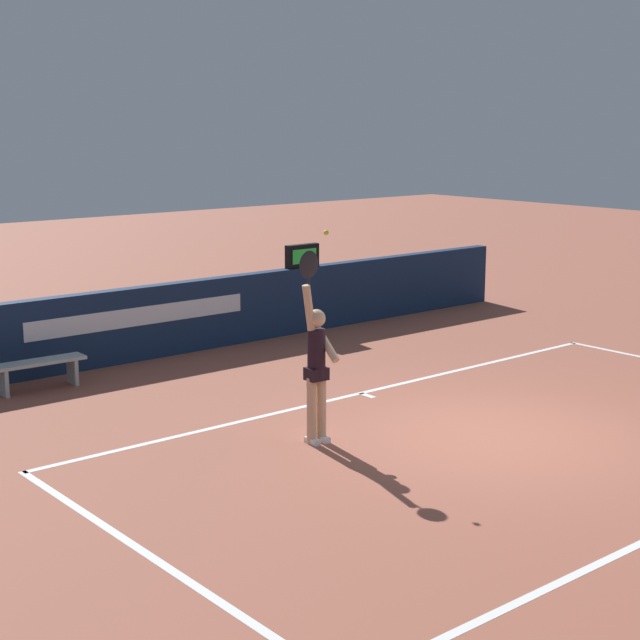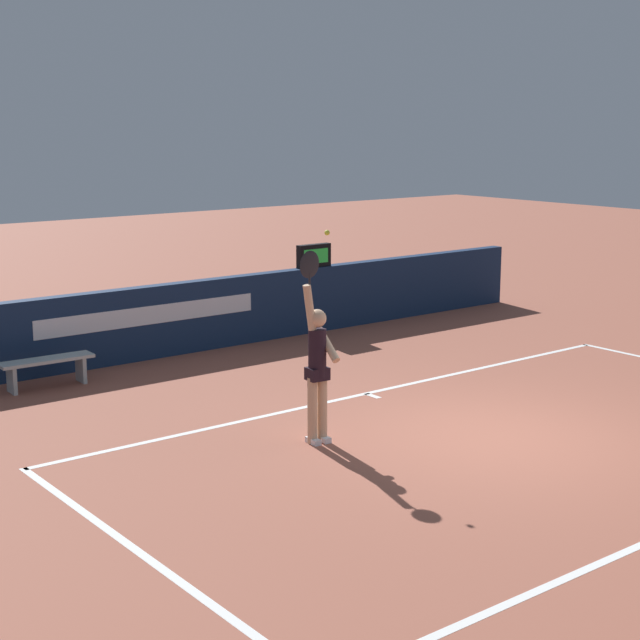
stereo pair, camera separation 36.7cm
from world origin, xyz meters
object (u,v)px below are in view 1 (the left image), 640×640
at_px(speed_display, 302,256).
at_px(courtside_bench_near, 38,368).
at_px(tennis_ball, 326,233).
at_px(tennis_player, 316,364).

xyz_separation_m(speed_display, courtside_bench_near, (-5.72, -0.73, -1.13)).
distance_m(speed_display, tennis_ball, 6.75).
distance_m(tennis_ball, courtside_bench_near, 5.49).
distance_m(tennis_player, tennis_ball, 1.65).
relative_size(speed_display, tennis_player, 0.30).
bearing_deg(tennis_ball, speed_display, 53.85).
height_order(speed_display, courtside_bench_near, speed_display).
bearing_deg(courtside_bench_near, tennis_ball, -68.71).
distance_m(speed_display, tennis_player, 6.72).
xyz_separation_m(speed_display, tennis_player, (-4.06, -5.34, -0.45)).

